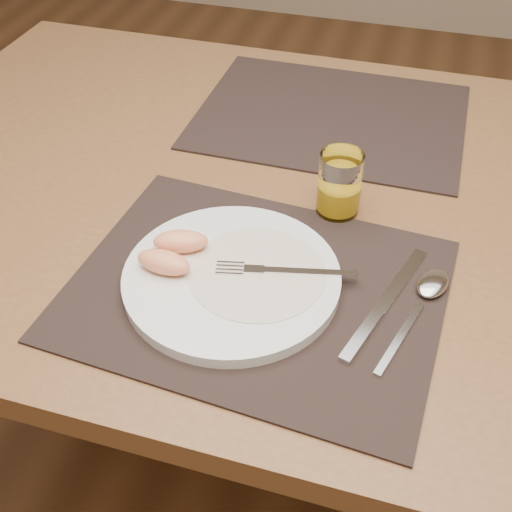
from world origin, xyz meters
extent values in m
plane|color=brown|center=(0.00, 0.00, 0.00)|extent=(5.00, 5.00, 0.00)
cube|color=brown|center=(0.00, 0.00, 0.73)|extent=(1.40, 0.90, 0.04)
cylinder|color=brown|center=(-0.62, 0.37, 0.35)|extent=(0.06, 0.06, 0.71)
cube|color=black|center=(-0.01, -0.22, 0.75)|extent=(0.47, 0.38, 0.00)
cube|color=black|center=(0.00, 0.22, 0.75)|extent=(0.45, 0.35, 0.00)
cylinder|color=white|center=(-0.04, -0.22, 0.76)|extent=(0.27, 0.27, 0.02)
cylinder|color=white|center=(-0.01, -0.21, 0.77)|extent=(0.17, 0.17, 0.00)
cube|color=silver|center=(0.05, -0.19, 0.77)|extent=(0.11, 0.03, 0.00)
cube|color=silver|center=(-0.02, -0.21, 0.77)|extent=(0.03, 0.02, 0.00)
cube|color=silver|center=(-0.04, -0.21, 0.77)|extent=(0.04, 0.03, 0.00)
cube|color=silver|center=(0.16, -0.16, 0.76)|extent=(0.05, 0.13, 0.00)
cube|color=silver|center=(0.13, -0.26, 0.76)|extent=(0.04, 0.09, 0.01)
cube|color=silver|center=(0.17, -0.25, 0.76)|extent=(0.04, 0.12, 0.00)
ellipsoid|color=silver|center=(0.20, -0.16, 0.76)|extent=(0.05, 0.06, 0.01)
cylinder|color=white|center=(0.06, -0.04, 0.80)|extent=(0.06, 0.06, 0.09)
cylinder|color=yellow|center=(0.06, -0.04, 0.78)|extent=(0.05, 0.05, 0.04)
ellipsoid|color=#FF9D68|center=(-0.12, -0.24, 0.78)|extent=(0.07, 0.04, 0.03)
ellipsoid|color=#FF9D68|center=(-0.12, -0.20, 0.78)|extent=(0.08, 0.05, 0.03)
camera|label=1|loc=(0.15, -0.76, 1.32)|focal=45.00mm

